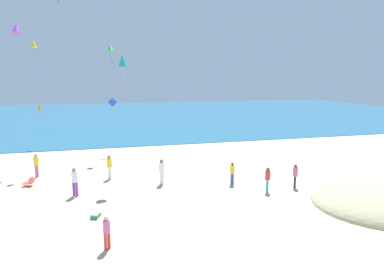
{
  "coord_description": "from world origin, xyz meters",
  "views": [
    {
      "loc": [
        -4.46,
        -10.33,
        6.85
      ],
      "look_at": [
        0.0,
        6.65,
        3.83
      ],
      "focal_mm": 30.86,
      "sensor_mm": 36.0,
      "label": 1
    }
  ],
  "objects": [
    {
      "name": "person_0",
      "position": [
        -6.39,
        9.3,
        0.99
      ],
      "size": [
        0.46,
        0.46,
        1.72
      ],
      "rotation": [
        0.0,
        0.0,
        4.23
      ],
      "color": "purple",
      "rests_on": "ground_plane"
    },
    {
      "name": "kite_blue",
      "position": [
        -3.84,
        20.17,
        4.67
      ],
      "size": [
        0.81,
        0.2,
        1.2
      ],
      "rotation": [
        0.0,
        0.0,
        5.9
      ],
      "color": "blue"
    },
    {
      "name": "kite_yellow",
      "position": [
        -9.52,
        17.64,
        9.4
      ],
      "size": [
        0.62,
        0.58,
        1.25
      ],
      "rotation": [
        0.0,
        0.0,
        4.97
      ],
      "color": "yellow"
    },
    {
      "name": "kite_green",
      "position": [
        -3.86,
        19.82,
        9.46
      ],
      "size": [
        0.86,
        0.9,
        1.83
      ],
      "rotation": [
        0.0,
        0.0,
        0.62
      ],
      "color": "green"
    },
    {
      "name": "person_8",
      "position": [
        3.32,
        8.98,
        0.84
      ],
      "size": [
        0.4,
        0.4,
        1.46
      ],
      "rotation": [
        0.0,
        0.0,
        5.32
      ],
      "color": "blue",
      "rests_on": "ground_plane"
    },
    {
      "name": "person_3",
      "position": [
        4.85,
        7.09,
        0.89
      ],
      "size": [
        0.42,
        0.42,
        1.53
      ],
      "rotation": [
        0.0,
        0.0,
        2.61
      ],
      "color": "#19ADB2",
      "rests_on": "ground_plane"
    },
    {
      "name": "ocean_water",
      "position": [
        0.0,
        52.5,
        0.03
      ],
      "size": [
        120.0,
        60.0,
        0.05
      ],
      "primitive_type": "cube",
      "color": "#236084",
      "rests_on": "ground_plane"
    },
    {
      "name": "beach_chair_far_right",
      "position": [
        -9.41,
        11.97,
        0.27
      ],
      "size": [
        0.74,
        0.63,
        0.57
      ],
      "rotation": [
        0.0,
        0.0,
        2.91
      ],
      "color": "#D13D3D",
      "rests_on": "ground_plane"
    },
    {
      "name": "person_5",
      "position": [
        -4.38,
        12.21,
        0.97
      ],
      "size": [
        0.42,
        0.42,
        1.68
      ],
      "rotation": [
        0.0,
        0.0,
        3.44
      ],
      "color": "white",
      "rests_on": "ground_plane"
    },
    {
      "name": "person_7",
      "position": [
        -4.63,
        2.52,
        0.83
      ],
      "size": [
        0.39,
        0.39,
        1.43
      ],
      "rotation": [
        0.0,
        0.0,
        2.15
      ],
      "color": "red",
      "rests_on": "ground_plane"
    },
    {
      "name": "ground_plane",
      "position": [
        0.0,
        10.0,
        0.0
      ],
      "size": [
        120.0,
        120.0,
        0.0
      ],
      "primitive_type": "plane",
      "color": "#C6B58C"
    },
    {
      "name": "person_2",
      "position": [
        6.91,
        7.37,
        0.87
      ],
      "size": [
        0.41,
        0.41,
        1.51
      ],
      "rotation": [
        0.0,
        0.0,
        2.59
      ],
      "color": "black",
      "rests_on": "ground_plane"
    },
    {
      "name": "kite_purple",
      "position": [
        -9.61,
        13.05,
        9.91
      ],
      "size": [
        0.62,
        0.76,
        1.15
      ],
      "rotation": [
        0.0,
        0.0,
        6.17
      ],
      "color": "purple"
    },
    {
      "name": "person_4",
      "position": [
        -1.12,
        10.15,
        0.97
      ],
      "size": [
        0.45,
        0.45,
        1.68
      ],
      "rotation": [
        0.0,
        0.0,
        3.6
      ],
      "color": "white",
      "rests_on": "ground_plane"
    },
    {
      "name": "kite_teal",
      "position": [
        -3.28,
        11.7,
        7.93
      ],
      "size": [
        0.77,
        0.73,
        1.77
      ],
      "rotation": [
        0.0,
        0.0,
        4.92
      ],
      "color": "#1EADAD"
    },
    {
      "name": "kite_orange",
      "position": [
        -10.7,
        24.54,
        4.1
      ],
      "size": [
        0.73,
        0.72,
        1.49
      ],
      "rotation": [
        0.0,
        0.0,
        0.87
      ],
      "color": "orange"
    },
    {
      "name": "person_6",
      "position": [
        -9.29,
        13.88,
        0.98
      ],
      "size": [
        0.42,
        0.42,
        1.7
      ],
      "rotation": [
        0.0,
        0.0,
        2.85
      ],
      "color": "#D8599E",
      "rests_on": "ground_plane"
    },
    {
      "name": "cooler_box",
      "position": [
        -5.16,
        5.86,
        0.12
      ],
      "size": [
        0.55,
        0.65,
        0.24
      ],
      "rotation": [
        0.0,
        0.0,
        4.34
      ],
      "color": "#339956",
      "rests_on": "ground_plane"
    }
  ]
}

